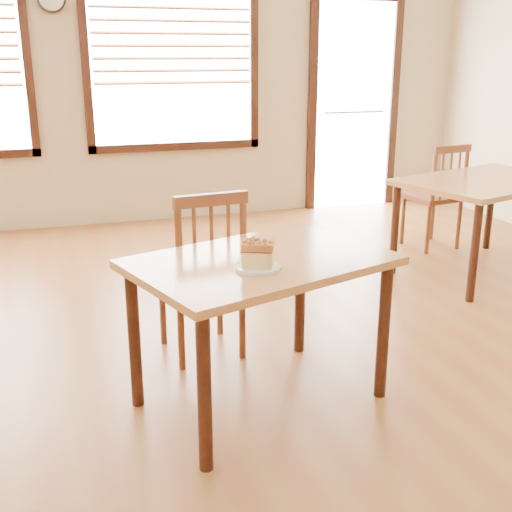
{
  "coord_description": "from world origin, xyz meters",
  "views": [
    {
      "loc": [
        -0.98,
        -2.57,
        1.67
      ],
      "look_at": [
        -0.13,
        0.03,
        0.8
      ],
      "focal_mm": 45.0,
      "sensor_mm": 36.0,
      "label": 1
    }
  ],
  "objects_px": {
    "cafe_table_main": "(261,278)",
    "cafe_chair_main": "(203,272)",
    "cafe_chair_second": "(436,195)",
    "cake_slice": "(258,253)",
    "plate": "(258,268)",
    "cafe_table_second": "(487,190)"
  },
  "relations": [
    {
      "from": "plate",
      "to": "cafe_table_main",
      "type": "bearing_deg",
      "value": 67.35
    },
    {
      "from": "cafe_chair_main",
      "to": "cafe_table_main",
      "type": "bearing_deg",
      "value": 97.36
    },
    {
      "from": "cafe_chair_main",
      "to": "cafe_table_second",
      "type": "height_order",
      "value": "cafe_chair_main"
    },
    {
      "from": "cafe_table_main",
      "to": "cafe_table_second",
      "type": "height_order",
      "value": "same"
    },
    {
      "from": "cake_slice",
      "to": "cafe_chair_main",
      "type": "bearing_deg",
      "value": 120.25
    },
    {
      "from": "cafe_table_main",
      "to": "plate",
      "type": "height_order",
      "value": "plate"
    },
    {
      "from": "cafe_chair_main",
      "to": "cake_slice",
      "type": "relative_size",
      "value": 5.86
    },
    {
      "from": "cafe_table_second",
      "to": "cake_slice",
      "type": "distance_m",
      "value": 2.8
    },
    {
      "from": "cafe_table_main",
      "to": "cake_slice",
      "type": "distance_m",
      "value": 0.24
    },
    {
      "from": "cafe_chair_main",
      "to": "cake_slice",
      "type": "xyz_separation_m",
      "value": [
        0.07,
        -0.75,
        0.33
      ]
    },
    {
      "from": "cafe_table_main",
      "to": "cafe_chair_second",
      "type": "height_order",
      "value": "cafe_chair_second"
    },
    {
      "from": "cafe_table_main",
      "to": "plate",
      "type": "relative_size",
      "value": 6.67
    },
    {
      "from": "cafe_table_second",
      "to": "cafe_chair_second",
      "type": "bearing_deg",
      "value": 72.07
    },
    {
      "from": "cafe_table_second",
      "to": "cafe_chair_second",
      "type": "relative_size",
      "value": 1.62
    },
    {
      "from": "cafe_chair_second",
      "to": "cake_slice",
      "type": "relative_size",
      "value": 5.59
    },
    {
      "from": "cafe_table_second",
      "to": "plate",
      "type": "height_order",
      "value": "plate"
    },
    {
      "from": "cafe_table_second",
      "to": "cake_slice",
      "type": "relative_size",
      "value": 9.03
    },
    {
      "from": "cafe_table_second",
      "to": "cake_slice",
      "type": "height_order",
      "value": "cake_slice"
    },
    {
      "from": "plate",
      "to": "cafe_chair_main",
      "type": "bearing_deg",
      "value": 95.77
    },
    {
      "from": "cafe_table_main",
      "to": "cafe_chair_main",
      "type": "relative_size",
      "value": 1.38
    },
    {
      "from": "cafe_chair_second",
      "to": "cafe_table_main",
      "type": "bearing_deg",
      "value": 33.69
    },
    {
      "from": "cafe_table_main",
      "to": "cafe_chair_main",
      "type": "distance_m",
      "value": 0.64
    }
  ]
}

